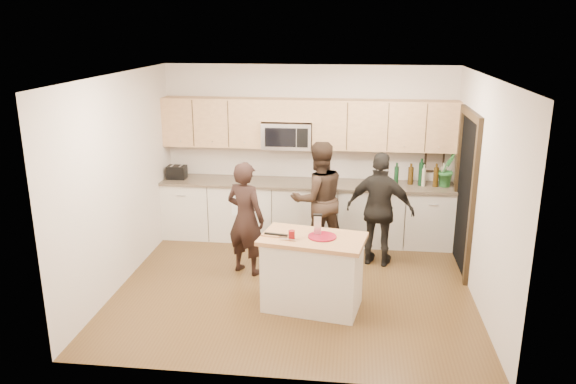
# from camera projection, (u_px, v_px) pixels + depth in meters

# --- Properties ---
(floor) EXTENTS (4.50, 4.50, 0.00)m
(floor) POSITION_uv_depth(u_px,v_px,m) (295.00, 286.00, 7.32)
(floor) COLOR #52391C
(floor) RESTS_ON ground
(room_shell) EXTENTS (4.52, 4.02, 2.71)m
(room_shell) POSITION_uv_depth(u_px,v_px,m) (295.00, 157.00, 6.83)
(room_shell) COLOR beige
(room_shell) RESTS_ON ground
(back_cabinetry) EXTENTS (4.50, 0.66, 0.94)m
(back_cabinetry) POSITION_uv_depth(u_px,v_px,m) (306.00, 211.00, 8.79)
(back_cabinetry) COLOR beige
(back_cabinetry) RESTS_ON ground
(upper_cabinetry) EXTENTS (4.50, 0.33, 0.75)m
(upper_cabinetry) POSITION_uv_depth(u_px,v_px,m) (310.00, 123.00, 8.54)
(upper_cabinetry) COLOR tan
(upper_cabinetry) RESTS_ON ground
(microwave) EXTENTS (0.76, 0.41, 0.40)m
(microwave) POSITION_uv_depth(u_px,v_px,m) (287.00, 135.00, 8.59)
(microwave) COLOR silver
(microwave) RESTS_ON ground
(doorway) EXTENTS (0.06, 1.25, 2.20)m
(doorway) POSITION_uv_depth(u_px,v_px,m) (465.00, 187.00, 7.59)
(doorway) COLOR black
(doorway) RESTS_ON ground
(framed_picture) EXTENTS (0.30, 0.03, 0.38)m
(framed_picture) POSITION_uv_depth(u_px,v_px,m) (434.00, 160.00, 8.62)
(framed_picture) COLOR black
(framed_picture) RESTS_ON ground
(dish_towel) EXTENTS (0.34, 0.60, 0.48)m
(dish_towel) POSITION_uv_depth(u_px,v_px,m) (244.00, 192.00, 8.63)
(dish_towel) COLOR white
(dish_towel) RESTS_ON ground
(island) EXTENTS (1.30, 0.90, 0.90)m
(island) POSITION_uv_depth(u_px,v_px,m) (312.00, 272.00, 6.66)
(island) COLOR beige
(island) RESTS_ON ground
(red_plate) EXTENTS (0.33, 0.33, 0.02)m
(red_plate) POSITION_uv_depth(u_px,v_px,m) (322.00, 237.00, 6.52)
(red_plate) COLOR maroon
(red_plate) RESTS_ON island
(box_grater) EXTENTS (0.10, 0.06, 0.24)m
(box_grater) POSITION_uv_depth(u_px,v_px,m) (318.00, 224.00, 6.56)
(box_grater) COLOR silver
(box_grater) RESTS_ON red_plate
(drink_glass) EXTENTS (0.08, 0.08, 0.10)m
(drink_glass) POSITION_uv_depth(u_px,v_px,m) (292.00, 235.00, 6.45)
(drink_glass) COLOR maroon
(drink_glass) RESTS_ON island
(cutting_board) EXTENTS (0.25, 0.20, 0.02)m
(cutting_board) POSITION_uv_depth(u_px,v_px,m) (272.00, 234.00, 6.59)
(cutting_board) COLOR #A67645
(cutting_board) RESTS_ON island
(tongs) EXTENTS (0.29, 0.08, 0.02)m
(tongs) POSITION_uv_depth(u_px,v_px,m) (276.00, 234.00, 6.54)
(tongs) COLOR black
(tongs) RESTS_ON cutting_board
(knife) EXTENTS (0.20, 0.05, 0.01)m
(knife) POSITION_uv_depth(u_px,v_px,m) (288.00, 239.00, 6.41)
(knife) COLOR silver
(knife) RESTS_ON cutting_board
(toaster) EXTENTS (0.29, 0.21, 0.21)m
(toaster) POSITION_uv_depth(u_px,v_px,m) (177.00, 172.00, 8.84)
(toaster) COLOR black
(toaster) RESTS_ON back_cabinetry
(bottle_cluster) EXTENTS (0.77, 0.17, 0.41)m
(bottle_cluster) POSITION_uv_depth(u_px,v_px,m) (423.00, 174.00, 8.44)
(bottle_cluster) COLOR black
(bottle_cluster) RESTS_ON back_cabinetry
(orchid) EXTENTS (0.36, 0.37, 0.52)m
(orchid) POSITION_uv_depth(u_px,v_px,m) (447.00, 169.00, 8.38)
(orchid) COLOR #2C7032
(orchid) RESTS_ON back_cabinetry
(woman_left) EXTENTS (0.67, 0.57, 1.56)m
(woman_left) POSITION_uv_depth(u_px,v_px,m) (246.00, 218.00, 7.52)
(woman_left) COLOR black
(woman_left) RESTS_ON ground
(woman_center) EXTENTS (1.02, 0.92, 1.70)m
(woman_center) POSITION_uv_depth(u_px,v_px,m) (318.00, 199.00, 8.12)
(woman_center) COLOR black
(woman_center) RESTS_ON ground
(woman_right) EXTENTS (1.02, 0.62, 1.62)m
(woman_right) POSITION_uv_depth(u_px,v_px,m) (380.00, 210.00, 7.78)
(woman_right) COLOR black
(woman_right) RESTS_ON ground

